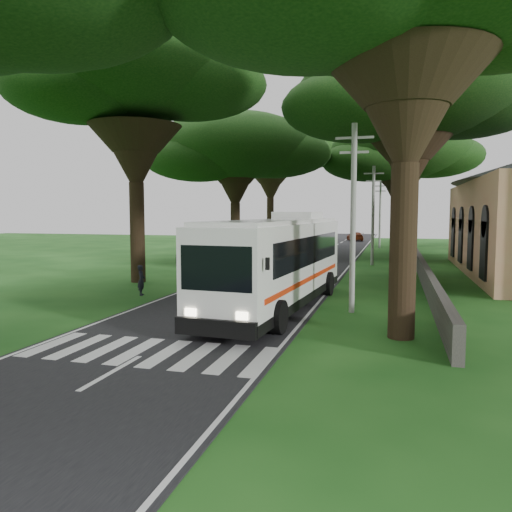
{
  "coord_description": "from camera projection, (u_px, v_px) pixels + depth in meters",
  "views": [
    {
      "loc": [
        7.2,
        -15.51,
        4.3
      ],
      "look_at": [
        0.82,
        7.44,
        2.2
      ],
      "focal_mm": 35.0,
      "sensor_mm": 36.0,
      "label": 1
    }
  ],
  "objects": [
    {
      "name": "road",
      "position": [
        303.0,
        264.0,
        41.18
      ],
      "size": [
        8.0,
        120.0,
        0.04
      ],
      "primitive_type": "cube",
      "color": "black",
      "rests_on": "ground"
    },
    {
      "name": "tree_l_far",
      "position": [
        270.0,
        148.0,
        64.42
      ],
      "size": [
        15.14,
        15.14,
        15.93
      ],
      "color": "black",
      "rests_on": "ground"
    },
    {
      "name": "pole_near",
      "position": [
        353.0,
        215.0,
        21.11
      ],
      "size": [
        1.6,
        0.24,
        8.0
      ],
      "color": "gray",
      "rests_on": "ground"
    },
    {
      "name": "distant_car_a",
      "position": [
        301.0,
        247.0,
        51.47
      ],
      "size": [
        2.61,
        4.1,
        1.3
      ],
      "primitive_type": "imported",
      "rotation": [
        0.0,
        0.0,
        2.84
      ],
      "color": "silver",
      "rests_on": "road"
    },
    {
      "name": "tree_r_far",
      "position": [
        406.0,
        148.0,
        67.53
      ],
      "size": [
        13.04,
        13.04,
        15.9
      ],
      "color": "black",
      "rests_on": "ground"
    },
    {
      "name": "pedestrian",
      "position": [
        141.0,
        280.0,
        25.77
      ],
      "size": [
        0.55,
        0.67,
        1.57
      ],
      "primitive_type": "imported",
      "rotation": [
        0.0,
        0.0,
        1.91
      ],
      "color": "black",
      "rests_on": "ground"
    },
    {
      "name": "tree_l_midb",
      "position": [
        235.0,
        148.0,
        47.07
      ],
      "size": [
        14.87,
        14.87,
        13.62
      ],
      "color": "black",
      "rests_on": "ground"
    },
    {
      "name": "crosswalk",
      "position": [
        148.0,
        353.0,
        15.27
      ],
      "size": [
        8.0,
        3.0,
        0.01
      ],
      "primitive_type": "cube",
      "color": "silver",
      "rests_on": "ground"
    },
    {
      "name": "distant_car_b",
      "position": [
        327.0,
        241.0,
        61.78
      ],
      "size": [
        1.51,
        4.15,
        1.36
      ],
      "primitive_type": "imported",
      "rotation": [
        0.0,
        0.0,
        -0.02
      ],
      "color": "navy",
      "rests_on": "road"
    },
    {
      "name": "distant_car_c",
      "position": [
        355.0,
        236.0,
        74.75
      ],
      "size": [
        3.01,
        4.82,
        1.3
      ],
      "primitive_type": "imported",
      "rotation": [
        0.0,
        0.0,
        3.43
      ],
      "color": "maroon",
      "rests_on": "road"
    },
    {
      "name": "tree_l_mida",
      "position": [
        134.0,
        77.0,
        29.75
      ],
      "size": [
        12.85,
        12.85,
        15.28
      ],
      "color": "black",
      "rests_on": "ground"
    },
    {
      "name": "ground",
      "position": [
        175.0,
        337.0,
        17.19
      ],
      "size": [
        140.0,
        140.0,
        0.0
      ],
      "primitive_type": "plane",
      "color": "#164714",
      "rests_on": "ground"
    },
    {
      "name": "coach_bus",
      "position": [
        279.0,
        261.0,
        22.15
      ],
      "size": [
        3.9,
        13.63,
        3.97
      ],
      "rotation": [
        0.0,
        0.0,
        -0.07
      ],
      "color": "white",
      "rests_on": "ground"
    },
    {
      "name": "pole_mid",
      "position": [
        373.0,
        214.0,
        40.31
      ],
      "size": [
        1.6,
        0.24,
        8.0
      ],
      "color": "gray",
      "rests_on": "ground"
    },
    {
      "name": "tree_r_midb",
      "position": [
        399.0,
        151.0,
        50.74
      ],
      "size": [
        13.97,
        13.97,
        13.54
      ],
      "color": "black",
      "rests_on": "ground"
    },
    {
      "name": "pole_far",
      "position": [
        380.0,
        213.0,
        59.5
      ],
      "size": [
        1.6,
        0.24,
        8.0
      ],
      "color": "gray",
      "rests_on": "ground"
    },
    {
      "name": "tree_r_mida",
      "position": [
        410.0,
        94.0,
        33.18
      ],
      "size": [
        15.01,
        15.01,
        15.42
      ],
      "color": "black",
      "rests_on": "ground"
    },
    {
      "name": "property_wall",
      "position": [
        418.0,
        261.0,
        37.77
      ],
      "size": [
        0.35,
        50.0,
        1.2
      ],
      "primitive_type": "cube",
      "color": "#383533",
      "rests_on": "ground"
    }
  ]
}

